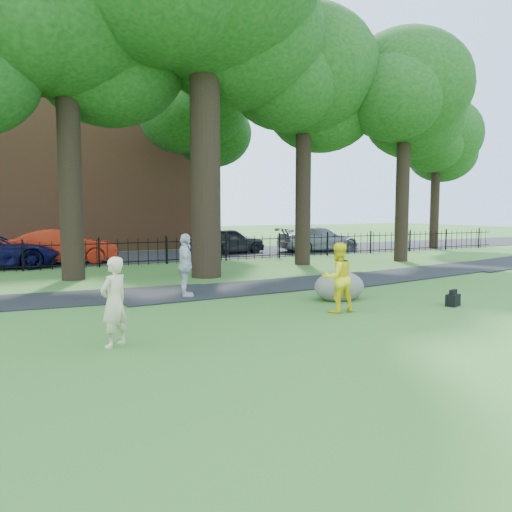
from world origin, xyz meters
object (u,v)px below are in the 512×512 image
red_sedan (63,247)px  woman (114,302)px  boulder (339,284)px  man (338,277)px

red_sedan → woman: bearing=-174.6°
boulder → red_sedan: size_ratio=0.30×
woman → man: (5.48, 0.66, 0.02)m
woman → man: size_ratio=0.97×
boulder → red_sedan: 14.42m
man → red_sedan: size_ratio=0.35×
woman → man: bearing=153.1°
boulder → red_sedan: bearing=113.7°
man → red_sedan: man is taller
woman → boulder: bearing=163.2°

